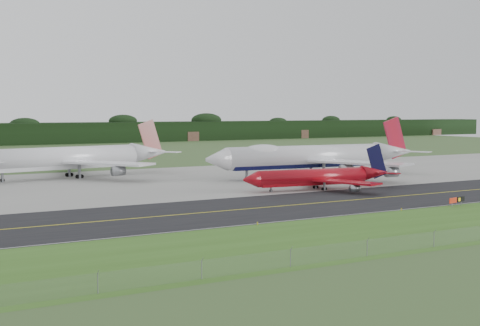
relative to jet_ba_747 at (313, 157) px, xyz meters
The scene contains 13 objects.
ground 47.89m from the jet_ba_747, 122.05° to the right, with size 600.00×600.00×0.00m, color #365326.
grass_verge 79.62m from the jet_ba_747, 108.52° to the right, with size 400.00×30.00×0.01m, color #345E1B.
taxiway 51.30m from the jet_ba_747, 119.66° to the right, with size 400.00×32.00×0.02m, color black.
apron 28.01m from the jet_ba_747, 157.00° to the left, with size 400.00×78.00×0.01m, color gray.
taxiway_centreline 51.30m from the jet_ba_747, 119.66° to the right, with size 400.00×0.40×0.00m, color yellow.
taxiway_edge_line 65.15m from the jet_ba_747, 112.87° to the right, with size 400.00×0.25×0.00m, color silver.
horizon_treeline 234.83m from the jet_ba_747, 96.17° to the left, with size 700.00×25.00×12.00m.
jet_ba_747 is the anchor object (origin of this frame).
jet_red_737 30.13m from the jet_ba_747, 122.79° to the right, with size 39.65×32.13×10.70m.
jet_star_tail 68.09m from the jet_ba_747, 151.40° to the left, with size 61.79×51.16×16.32m.
taxiway_sign 62.60m from the jet_ba_747, 98.78° to the right, with size 5.29×1.31×1.79m.
edge_marker_left 82.35m from the jet_ba_747, 132.27° to the right, with size 0.16×0.16×0.50m, color yellow.
edge_marker_center 65.37m from the jet_ba_747, 111.03° to the right, with size 0.16×0.16×0.50m, color yellow.
Camera 1 is at (-86.79, -114.23, 18.90)m, focal length 50.00 mm.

